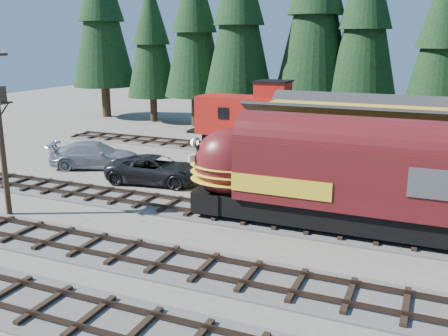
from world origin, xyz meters
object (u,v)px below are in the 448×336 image
at_px(depot, 369,142).
at_px(locomotive, 335,181).
at_px(pickup_truck_b, 95,155).
at_px(pickup_truck_a, 156,170).
at_px(caboose, 261,120).

relative_size(depot, locomotive, 0.87).
height_order(locomotive, pickup_truck_b, locomotive).
relative_size(locomotive, pickup_truck_b, 2.44).
height_order(locomotive, pickup_truck_a, locomotive).
bearing_deg(locomotive, depot, 85.05).
height_order(locomotive, caboose, caboose).
xyz_separation_m(caboose, pickup_truck_a, (-3.04, -10.45, -1.69)).
distance_m(depot, locomotive, 6.55).
bearing_deg(locomotive, pickup_truck_a, 162.68).
bearing_deg(pickup_truck_b, depot, -108.82).
distance_m(caboose, pickup_truck_b, 12.55).
height_order(caboose, pickup_truck_a, caboose).
distance_m(depot, pickup_truck_a, 12.50).
height_order(depot, locomotive, depot).
bearing_deg(pickup_truck_a, depot, -84.35).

